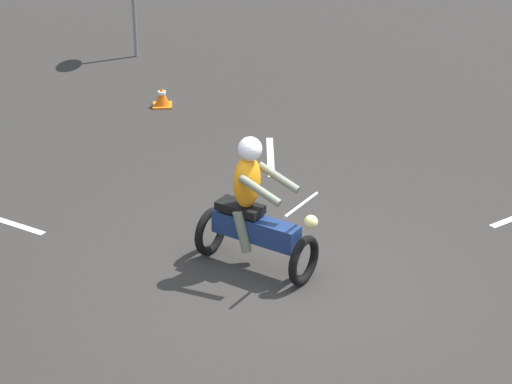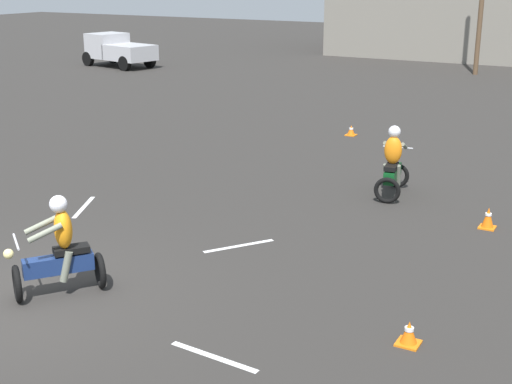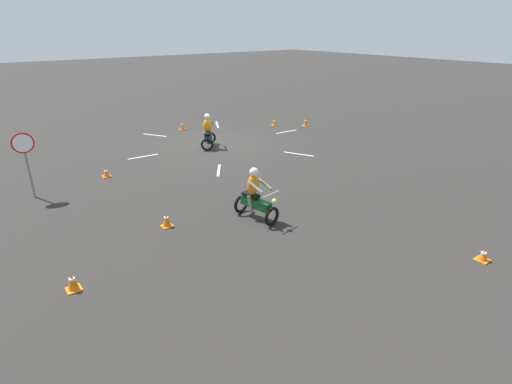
{
  "view_description": "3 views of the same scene",
  "coord_description": "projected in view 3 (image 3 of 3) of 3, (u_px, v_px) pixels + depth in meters",
  "views": [
    {
      "loc": [
        -9.77,
        1.17,
        6.01
      ],
      "look_at": [
        0.44,
        0.4,
        1.0
      ],
      "focal_mm": 70.0,
      "sensor_mm": 36.0,
      "label": 1
    },
    {
      "loc": [
        8.28,
        -7.23,
        5.0
      ],
      "look_at": [
        1.9,
        4.25,
        0.9
      ],
      "focal_mm": 50.0,
      "sensor_mm": 36.0,
      "label": 2
    },
    {
      "loc": [
        10.07,
        16.93,
        5.55
      ],
      "look_at": [
        3.36,
        8.1,
        0.9
      ],
      "focal_mm": 28.0,
      "sensor_mm": 36.0,
      "label": 3
    }
  ],
  "objects": [
    {
      "name": "ground_plane",
      "position": [
        212.0,
        144.0,
        20.2
      ],
      "size": [
        120.0,
        120.0,
        0.0
      ],
      "primitive_type": "plane",
      "color": "#2D2B28"
    },
    {
      "name": "motorcycle_rider_foreground",
      "position": [
        208.0,
        133.0,
        19.35
      ],
      "size": [
        1.32,
        1.48,
        1.66
      ],
      "rotation": [
        0.0,
        0.0,
        2.49
      ],
      "color": "black",
      "rests_on": "ground"
    },
    {
      "name": "motorcycle_rider_background",
      "position": [
        255.0,
        197.0,
        12.12
      ],
      "size": [
        0.85,
        1.55,
        1.66
      ],
      "rotation": [
        0.0,
        0.0,
        0.16
      ],
      "color": "black",
      "rests_on": "ground"
    },
    {
      "name": "stop_sign",
      "position": [
        25.0,
        152.0,
        13.3
      ],
      "size": [
        0.7,
        0.08,
        2.3
      ],
      "color": "slate",
      "rests_on": "ground"
    },
    {
      "name": "traffic_cone_near_left",
      "position": [
        167.0,
        220.0,
        11.82
      ],
      "size": [
        0.32,
        0.32,
        0.44
      ],
      "color": "orange",
      "rests_on": "ground"
    },
    {
      "name": "traffic_cone_near_right",
      "position": [
        483.0,
        255.0,
        10.12
      ],
      "size": [
        0.32,
        0.32,
        0.32
      ],
      "color": "orange",
      "rests_on": "ground"
    },
    {
      "name": "traffic_cone_mid_center",
      "position": [
        72.0,
        282.0,
        8.98
      ],
      "size": [
        0.32,
        0.32,
        0.43
      ],
      "color": "orange",
      "rests_on": "ground"
    },
    {
      "name": "traffic_cone_mid_left",
      "position": [
        106.0,
        173.0,
        15.74
      ],
      "size": [
        0.32,
        0.32,
        0.35
      ],
      "color": "orange",
      "rests_on": "ground"
    },
    {
      "name": "traffic_cone_far_right",
      "position": [
        305.0,
        122.0,
        23.66
      ],
      "size": [
        0.32,
        0.32,
        0.47
      ],
      "color": "orange",
      "rests_on": "ground"
    },
    {
      "name": "traffic_cone_far_center",
      "position": [
        182.0,
        126.0,
        22.81
      ],
      "size": [
        0.32,
        0.32,
        0.45
      ],
      "color": "orange",
      "rests_on": "ground"
    },
    {
      "name": "traffic_cone_far_left",
      "position": [
        274.0,
        122.0,
        23.82
      ],
      "size": [
        0.32,
        0.32,
        0.38
      ],
      "color": "orange",
      "rests_on": "ground"
    },
    {
      "name": "lane_stripe_e",
      "position": [
        143.0,
        157.0,
        18.21
      ],
      "size": [
        1.41,
        0.19,
        0.01
      ],
      "primitive_type": "cube",
      "rotation": [
        0.0,
        0.0,
        1.5
      ],
      "color": "silver",
      "rests_on": "ground"
    },
    {
      "name": "lane_stripe_ne",
      "position": [
        219.0,
        170.0,
        16.5
      ],
      "size": [
        0.91,
        1.24,
        0.01
      ],
      "primitive_type": "cube",
      "rotation": [
        0.0,
        0.0,
        2.53
      ],
      "color": "silver",
      "rests_on": "ground"
    },
    {
      "name": "lane_stripe_nw",
      "position": [
        298.0,
        154.0,
        18.58
      ],
      "size": [
        0.73,
        1.37,
        0.01
      ],
      "primitive_type": "cube",
      "rotation": [
        0.0,
        0.0,
        3.59
      ],
      "color": "silver",
      "rests_on": "ground"
    },
    {
      "name": "lane_stripe_w",
      "position": [
        286.0,
        132.0,
        22.45
      ],
      "size": [
        1.44,
        0.18,
        0.01
      ],
      "primitive_type": "cube",
      "rotation": [
        0.0,
        0.0,
        4.66
      ],
      "color": "silver",
      "rests_on": "ground"
    },
    {
      "name": "lane_stripe_sw",
      "position": [
        217.0,
        124.0,
        24.07
      ],
      "size": [
        0.93,
        1.6,
        0.01
      ],
      "primitive_type": "cube",
      "rotation": [
        0.0,
        0.0,
        5.79
      ],
      "color": "silver",
      "rests_on": "ground"
    },
    {
      "name": "lane_stripe_se",
      "position": [
        155.0,
        135.0,
        21.75
      ],
      "size": [
        0.85,
        1.34,
        0.01
      ],
      "primitive_type": "cube",
      "rotation": [
        0.0,
        0.0,
        6.82
      ],
      "color": "silver",
      "rests_on": "ground"
    }
  ]
}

